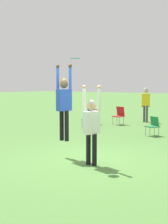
# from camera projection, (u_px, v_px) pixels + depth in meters

# --- Properties ---
(ground_plane) EXTENTS (120.00, 120.00, 0.00)m
(ground_plane) POSITION_uv_depth(u_px,v_px,m) (85.00, 160.00, 8.52)
(ground_plane) COLOR #4C7A38
(person_jumping) EXTENTS (0.56, 0.44, 2.13)m
(person_jumping) POSITION_uv_depth(u_px,v_px,m) (64.00, 101.00, 8.66)
(person_jumping) COLOR black
(person_jumping) RESTS_ON ground_plane
(person_defending) EXTENTS (0.58, 0.46, 2.04)m
(person_defending) POSITION_uv_depth(u_px,v_px,m) (91.00, 123.00, 7.86)
(person_defending) COLOR black
(person_defending) RESTS_ON ground_plane
(frisbee) EXTENTS (0.24, 0.25, 0.03)m
(frisbee) POSITION_uv_depth(u_px,v_px,m) (75.00, 58.00, 7.94)
(frisbee) COLOR #2D9EDB
(camping_chair_0) EXTENTS (0.63, 0.68, 0.88)m
(camping_chair_0) POSITION_uv_depth(u_px,v_px,m) (90.00, 117.00, 14.85)
(camping_chair_0) COLOR gray
(camping_chair_0) RESTS_ON ground_plane
(camping_chair_1) EXTENTS (0.72, 0.76, 0.76)m
(camping_chair_1) POSITION_uv_depth(u_px,v_px,m) (94.00, 115.00, 15.98)
(camping_chair_1) COLOR gray
(camping_chair_1) RESTS_ON ground_plane
(camping_chair_3) EXTENTS (0.52, 0.56, 0.92)m
(camping_chair_3) POSITION_uv_depth(u_px,v_px,m) (119.00, 114.00, 15.86)
(camping_chair_3) COLOR gray
(camping_chair_3) RESTS_ON ground_plane
(camping_chair_4) EXTENTS (0.60, 0.65, 0.76)m
(camping_chair_4) POSITION_uv_depth(u_px,v_px,m) (153.00, 124.00, 12.45)
(camping_chair_4) COLOR gray
(camping_chair_4) RESTS_ON ground_plane
(person_spectator_far) EXTENTS (0.51, 0.29, 1.86)m
(person_spectator_far) POSITION_uv_depth(u_px,v_px,m) (146.00, 101.00, 16.81)
(person_spectator_far) COLOR #4C4C51
(person_spectator_far) RESTS_ON ground_plane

